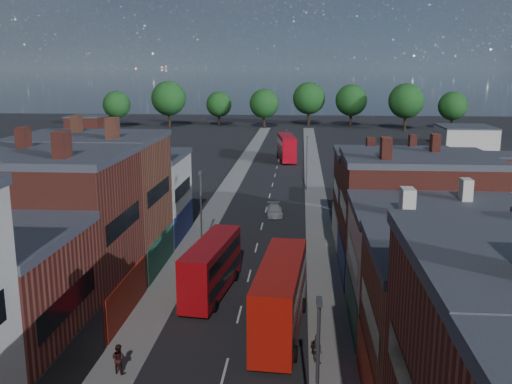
% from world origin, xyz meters
% --- Properties ---
extents(pavement_west, '(3.00, 200.00, 0.12)m').
position_xyz_m(pavement_west, '(-6.50, 50.00, 0.06)').
color(pavement_west, gray).
rests_on(pavement_west, ground).
extents(pavement_east, '(3.00, 200.00, 0.12)m').
position_xyz_m(pavement_east, '(6.50, 50.00, 0.06)').
color(pavement_east, gray).
rests_on(pavement_east, ground).
extents(lamp_post_1, '(0.25, 0.70, 8.12)m').
position_xyz_m(lamp_post_1, '(5.20, 0.00, 4.70)').
color(lamp_post_1, slate).
rests_on(lamp_post_1, ground).
extents(lamp_post_2, '(0.25, 0.70, 8.12)m').
position_xyz_m(lamp_post_2, '(-5.20, 30.00, 4.70)').
color(lamp_post_2, slate).
rests_on(lamp_post_2, ground).
extents(lamp_post_3, '(0.25, 0.70, 8.12)m').
position_xyz_m(lamp_post_3, '(5.20, 60.00, 4.70)').
color(lamp_post_3, slate).
rests_on(lamp_post_3, ground).
extents(bus_0, '(3.57, 10.37, 4.39)m').
position_xyz_m(bus_0, '(-2.58, 19.66, 2.37)').
color(bus_0, '#AB090F').
rests_on(bus_0, ground).
extents(bus_1, '(3.57, 11.77, 5.01)m').
position_xyz_m(bus_1, '(3.10, 13.23, 2.71)').
color(bus_1, '#BA130A').
rests_on(bus_1, ground).
extents(bus_2, '(4.15, 11.90, 5.03)m').
position_xyz_m(bus_2, '(1.50, 87.72, 2.71)').
color(bus_2, '#AB0713').
rests_on(bus_2, ground).
extents(car_2, '(2.30, 4.88, 1.35)m').
position_xyz_m(car_2, '(-3.42, 31.05, 0.67)').
color(car_2, black).
rests_on(car_2, ground).
extents(car_3, '(2.27, 4.66, 1.31)m').
position_xyz_m(car_3, '(1.20, 45.09, 0.65)').
color(car_3, silver).
rests_on(car_3, ground).
extents(ped_1, '(0.99, 0.76, 1.80)m').
position_xyz_m(ped_1, '(-6.16, 7.11, 1.02)').
color(ped_1, '#391717').
rests_on(ped_1, pavement_west).
extents(ped_3, '(0.92, 1.23, 1.92)m').
position_xyz_m(ped_3, '(5.50, 9.13, 1.08)').
color(ped_3, '#58524B').
rests_on(ped_3, pavement_east).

